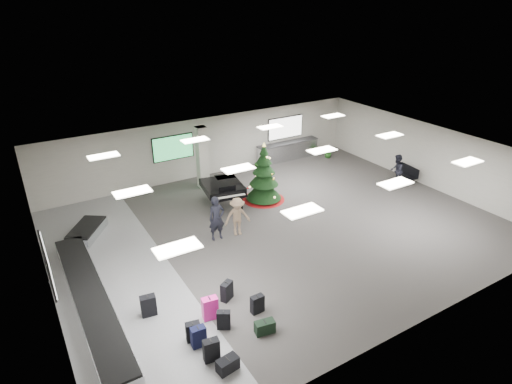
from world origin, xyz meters
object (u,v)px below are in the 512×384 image
christmas_tree (264,181)px  baggage_carousel (90,283)px  grand_piano (223,188)px  traveler_b (237,217)px  bench (408,173)px  traveler_bench (396,170)px  potted_plant_left (259,162)px  pink_suitcase (210,308)px  traveler_a (217,218)px  service_counter (288,151)px  potted_plant_right (328,152)px

christmas_tree → baggage_carousel: bearing=-162.1°
grand_piano → traveler_b: 2.81m
bench → traveler_bench: 1.03m
grand_piano → potted_plant_left: grand_piano is taller
pink_suitcase → christmas_tree: christmas_tree is taller
pink_suitcase → bench: bench is taller
christmas_tree → grand_piano: 2.01m
traveler_a → traveler_b: 0.89m
service_counter → traveler_a: (-7.69, -6.04, 0.38)m
grand_piano → christmas_tree: bearing=-4.1°
baggage_carousel → traveler_a: size_ratio=5.24×
service_counter → potted_plant_left: (-2.34, -0.49, -0.10)m
pink_suitcase → bench: 14.21m
traveler_a → traveler_b: bearing=-5.0°
baggage_carousel → christmas_tree: 9.17m
baggage_carousel → potted_plant_right: bearing=20.7°
bench → traveler_bench: size_ratio=0.82×
bench → pink_suitcase: bearing=-155.1°
baggage_carousel → service_counter: size_ratio=2.40×
traveler_a → potted_plant_right: (9.98, 5.04, -0.54)m
baggage_carousel → potted_plant_right: (15.13, 5.73, 0.17)m
bench → traveler_b: bearing=-171.2°
baggage_carousel → traveler_bench: size_ratio=5.85×
traveler_a → traveler_bench: traveler_a is taller
bench → potted_plant_left: bearing=145.0°
traveler_bench → pink_suitcase: bearing=-15.0°
service_counter → christmas_tree: size_ratio=1.40×
pink_suitcase → christmas_tree: bearing=54.4°
bench → grand_piano: bearing=173.1°
potted_plant_left → grand_piano: bearing=-141.8°
grand_piano → potted_plant_left: size_ratio=2.75×
traveler_a → traveler_b: size_ratio=1.12×
pink_suitcase → service_counter: bearing=53.0°
traveler_b → potted_plant_right: traveler_b is taller
potted_plant_left → pink_suitcase: bearing=-128.3°
traveler_b → potted_plant_left: 7.24m
service_counter → traveler_bench: 6.55m
traveler_a → grand_piano: bearing=61.5°
baggage_carousel → christmas_tree: size_ratio=3.34×
traveler_bench → potted_plant_right: size_ratio=2.17×
potted_plant_left → potted_plant_right: bearing=-6.3°
pink_suitcase → traveler_bench: 13.28m
bench → traveler_b: 10.41m
baggage_carousel → bench: (16.43, 0.78, 0.26)m
pink_suitcase → bench: bearing=24.7°
traveler_a → traveler_b: traveler_a is taller
christmas_tree → traveler_a: size_ratio=1.57×
bench → traveler_a: size_ratio=0.74×
grand_piano → traveler_a: size_ratio=1.32×
potted_plant_left → potted_plant_right: potted_plant_left is taller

